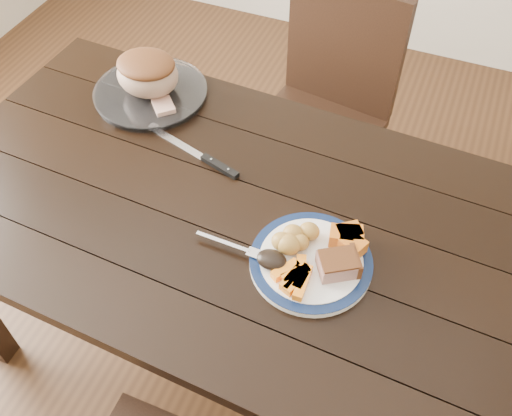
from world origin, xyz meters
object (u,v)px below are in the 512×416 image
at_px(dining_table, 231,229).
at_px(pork_slice, 338,265).
at_px(carving_knife, 209,160).
at_px(roast_joint, 148,75).
at_px(chair_far, 325,105).
at_px(serving_platter, 151,94).
at_px(dinner_plate, 311,262).
at_px(fork, 236,247).

bearing_deg(dining_table, pork_slice, -17.08).
relative_size(pork_slice, carving_knife, 0.28).
bearing_deg(roast_joint, carving_knife, -33.57).
distance_m(chair_far, carving_knife, 0.67).
height_order(dining_table, pork_slice, pork_slice).
xyz_separation_m(dining_table, pork_slice, (0.31, -0.09, 0.13)).
xyz_separation_m(pork_slice, carving_knife, (-0.43, 0.22, -0.03)).
xyz_separation_m(serving_platter, carving_knife, (0.28, -0.19, -0.00)).
bearing_deg(carving_knife, dining_table, -30.16).
distance_m(serving_platter, roast_joint, 0.07).
distance_m(serving_platter, pork_slice, 0.81).
bearing_deg(roast_joint, dinner_plate, -31.76).
distance_m(serving_platter, carving_knife, 0.34).
bearing_deg(roast_joint, chair_far, 44.74).
distance_m(dinner_plate, roast_joint, 0.76).
xyz_separation_m(chair_far, serving_platter, (-0.43, -0.43, 0.23)).
distance_m(pork_slice, roast_joint, 0.81).
relative_size(dinner_plate, pork_slice, 3.30).
distance_m(dining_table, dinner_plate, 0.28).
xyz_separation_m(dining_table, serving_platter, (-0.40, 0.31, 0.10)).
bearing_deg(dining_table, dinner_plate, -20.04).
xyz_separation_m(chair_far, fork, (0.04, -0.86, 0.25)).
xyz_separation_m(serving_platter, pork_slice, (0.71, -0.40, 0.03)).
distance_m(pork_slice, fork, 0.24).
relative_size(serving_platter, carving_knife, 1.05).
distance_m(chair_far, serving_platter, 0.65).
relative_size(serving_platter, pork_slice, 3.83).
bearing_deg(pork_slice, carving_knife, 152.98).
bearing_deg(fork, carving_knife, 128.79).
bearing_deg(carving_knife, pork_slice, -10.86).
height_order(dining_table, serving_platter, serving_platter).
relative_size(fork, roast_joint, 0.96).
height_order(dining_table, dinner_plate, dinner_plate).
relative_size(dining_table, chair_far, 1.76).
xyz_separation_m(dinner_plate, roast_joint, (-0.64, 0.40, 0.07)).
distance_m(chair_far, fork, 0.90).
distance_m(dining_table, chair_far, 0.75).
xyz_separation_m(chair_far, roast_joint, (-0.43, -0.43, 0.30)).
xyz_separation_m(dining_table, roast_joint, (-0.40, 0.31, 0.17)).
bearing_deg(roast_joint, serving_platter, 0.00).
xyz_separation_m(pork_slice, fork, (-0.24, -0.03, -0.02)).
bearing_deg(dinner_plate, serving_platter, 148.24).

